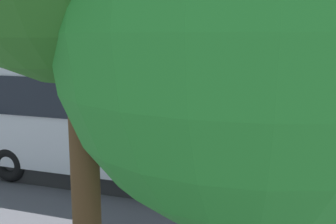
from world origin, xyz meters
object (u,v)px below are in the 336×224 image
at_px(tree_left, 253,3).
at_px(traffic_cone, 179,120).
at_px(spectator_left, 196,128).
at_px(stunt_motorcycle, 123,109).
at_px(parked_motorcycle_silver, 149,143).
at_px(tour_bus, 149,124).
at_px(spectator_centre, 168,125).
at_px(spectator_right, 141,122).
at_px(spectator_far_left, 232,129).

bearing_deg(tree_left, traffic_cone, -66.55).
relative_size(spectator_left, stunt_motorcycle, 0.84).
relative_size(parked_motorcycle_silver, traffic_cone, 3.26).
xyz_separation_m(tour_bus, parked_motorcycle_silver, (1.05, -2.26, -1.16)).
relative_size(spectator_centre, parked_motorcycle_silver, 0.82).
relative_size(tour_bus, tree_left, 1.60).
bearing_deg(parked_motorcycle_silver, tour_bus, 114.92).
distance_m(tour_bus, traffic_cone, 7.31).
height_order(spectator_right, parked_motorcycle_silver, spectator_right).
bearing_deg(spectator_centre, spectator_far_left, -178.90).
height_order(spectator_centre, stunt_motorcycle, spectator_centre).
distance_m(spectator_left, parked_motorcycle_silver, 1.63).
bearing_deg(stunt_motorcycle, spectator_right, 125.45).
relative_size(spectator_far_left, traffic_cone, 2.76).
distance_m(spectator_centre, parked_motorcycle_silver, 0.89).
relative_size(tour_bus, parked_motorcycle_silver, 5.09).
bearing_deg(spectator_left, spectator_right, -6.54).
distance_m(spectator_centre, stunt_motorcycle, 5.62).
distance_m(spectator_centre, spectator_right, 0.98).
xyz_separation_m(spectator_right, tree_left, (-5.22, 8.26, 3.21)).
relative_size(spectator_right, stunt_motorcycle, 0.84).
bearing_deg(parked_motorcycle_silver, spectator_far_left, -166.57).
xyz_separation_m(spectator_right, parked_motorcycle_silver, (-0.53, 0.57, -0.54)).
relative_size(spectator_far_left, spectator_right, 1.01).
bearing_deg(stunt_motorcycle, tree_left, 123.38).
xyz_separation_m(tour_bus, spectator_right, (1.58, -2.83, -0.62)).
relative_size(spectator_centre, stunt_motorcycle, 0.82).
bearing_deg(tour_bus, stunt_motorcycle, -56.98).
height_order(spectator_far_left, spectator_right, spectator_far_left).
distance_m(tour_bus, spectator_left, 2.70).
distance_m(spectator_left, stunt_motorcycle, 6.56).
distance_m(tour_bus, stunt_motorcycle, 8.29).
xyz_separation_m(spectator_far_left, traffic_cone, (3.31, -4.08, -0.73)).
xyz_separation_m(tour_bus, tree_left, (-3.64, 5.43, 2.59)).
xyz_separation_m(parked_motorcycle_silver, traffic_cone, (0.69, -4.71, -0.18)).
bearing_deg(spectator_left, stunt_motorcycle, -41.09).
xyz_separation_m(stunt_motorcycle, traffic_cone, (-2.75, -0.07, -0.31)).
relative_size(parked_motorcycle_silver, tree_left, 0.31).
distance_m(stunt_motorcycle, traffic_cone, 2.76).
height_order(tour_bus, spectator_centre, tour_bus).
height_order(spectator_far_left, stunt_motorcycle, spectator_far_left).
height_order(spectator_left, stunt_motorcycle, spectator_left).
bearing_deg(spectator_centre, stunt_motorcycle, -46.31).
height_order(spectator_left, traffic_cone, spectator_left).
distance_m(spectator_far_left, tree_left, 9.14).
distance_m(spectator_centre, traffic_cone, 4.33).
bearing_deg(parked_motorcycle_silver, spectator_centre, -127.11).
xyz_separation_m(stunt_motorcycle, tree_left, (-8.12, 12.33, 3.62)).
relative_size(spectator_left, spectator_centre, 1.03).
height_order(spectator_left, tree_left, tree_left).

